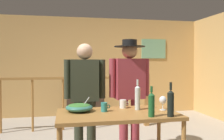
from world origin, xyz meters
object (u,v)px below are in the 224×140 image
tv_console (85,108)px  wine_bottle_green (151,104)px  framed_picture (154,49)px  person_standing_left (85,90)px  wine_glass (163,100)px  wine_bottle_clear (138,97)px  wine_bottle_dark (171,103)px  mug_white (123,104)px  person_standing_right (129,85)px  salad_bowl (79,107)px  flat_screen_tv (85,88)px  mug_teal (104,107)px  stair_railing (89,94)px  serving_table (117,119)px

tv_console → wine_bottle_green: bearing=-82.8°
framed_picture → tv_console: framed_picture is taller
framed_picture → person_standing_left: bearing=-127.0°
wine_glass → wine_bottle_clear: (-0.30, 0.08, 0.04)m
wine_bottle_green → wine_bottle_dark: size_ratio=0.88×
wine_bottle_clear → mug_white: 0.23m
wine_bottle_green → person_standing_right: 0.95m
wine_glass → person_standing_left: 1.11m
wine_bottle_green → person_standing_right: size_ratio=0.20×
salad_bowl → wine_bottle_clear: bearing=-2.7°
flat_screen_tv → salad_bowl: size_ratio=1.63×
mug_teal → tv_console: bearing=89.5°
stair_railing → wine_glass: bearing=-71.6°
framed_picture → mug_teal: (-1.92, -3.37, -0.91)m
person_standing_left → person_standing_right: bearing=-175.6°
wine_glass → mug_teal: bearing=176.1°
flat_screen_tv → mug_teal: (-0.03, -3.05, 0.09)m
person_standing_right → mug_teal: bearing=46.1°
wine_bottle_dark → framed_picture: bearing=71.6°
wine_bottle_dark → tv_console: bearing=100.4°
serving_table → salad_bowl: (-0.44, 0.15, 0.13)m
salad_bowl → wine_bottle_clear: (0.72, -0.03, 0.11)m
wine_bottle_dark → mug_teal: 0.79m
wine_bottle_dark → person_standing_right: 1.00m
salad_bowl → person_standing_left: (0.11, 0.51, 0.14)m
flat_screen_tv → wine_bottle_green: bearing=-82.8°
mug_teal → person_standing_left: bearing=108.0°
tv_console → mug_white: 2.98m
flat_screen_tv → wine_bottle_clear: (0.40, -3.02, 0.19)m
stair_railing → flat_screen_tv: stair_railing is taller
serving_table → mug_white: bearing=62.7°
stair_railing → mug_teal: (-0.02, -2.08, 0.12)m
wine_bottle_green → salad_bowl: bearing=150.2°
salad_bowl → mug_white: size_ratio=2.65×
person_standing_left → mug_teal: bearing=112.4°
framed_picture → tv_console: (-1.89, -0.29, -1.49)m
flat_screen_tv → person_standing_right: 2.53m
salad_bowl → serving_table: bearing=-18.5°
flat_screen_tv → wine_glass: size_ratio=3.03×
person_standing_left → flat_screen_tv: bearing=-90.5°
stair_railing → person_standing_left: size_ratio=2.22×
tv_console → mug_teal: (-0.03, -3.08, 0.58)m
framed_picture → person_standing_left: 3.59m
serving_table → mug_teal: (-0.14, 0.09, 0.13)m
framed_picture → wine_bottle_dark: bearing=-108.4°
flat_screen_tv → serving_table: bearing=-87.9°
tv_console → mug_white: bearing=-85.1°
mug_white → person_standing_right: bearing=64.0°
framed_picture → wine_bottle_green: 4.10m
framed_picture → flat_screen_tv: size_ratio=1.29×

